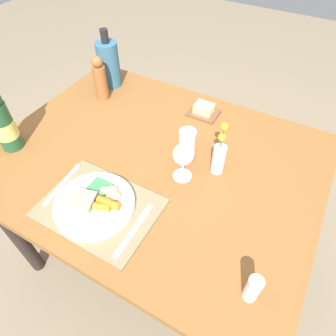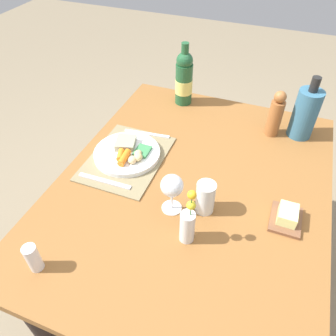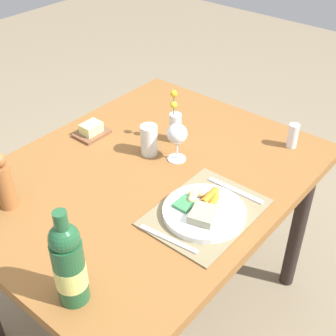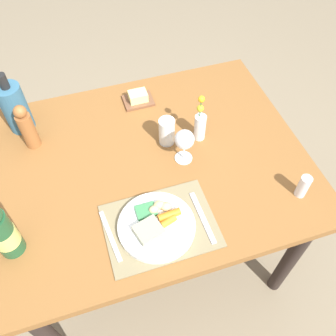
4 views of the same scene
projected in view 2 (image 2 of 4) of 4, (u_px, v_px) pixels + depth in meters
name	position (u px, v px, depth m)	size (l,w,h in m)	color
ground_plane	(185.00, 284.00, 1.73)	(8.00, 8.00, 0.00)	#86765C
dining_table	(191.00, 201.00, 1.27)	(1.24, 0.97, 0.77)	brown
placemat	(127.00, 158.00, 1.30)	(0.38, 0.28, 0.01)	#827552
dinner_plate	(128.00, 153.00, 1.29)	(0.27, 0.27, 0.05)	white
fork	(147.00, 134.00, 1.41)	(0.02, 0.20, 0.01)	silver
knife	(105.00, 181.00, 1.20)	(0.02, 0.21, 0.01)	silver
wine_glass	(172.00, 187.00, 1.04)	(0.08, 0.08, 0.15)	white
butter_dish	(287.00, 217.00, 1.06)	(0.13, 0.10, 0.05)	brown
cooler_bottle	(305.00, 113.00, 1.34)	(0.10, 0.10, 0.27)	#336480
salt_shaker	(33.00, 258.00, 0.92)	(0.04, 0.04, 0.10)	white
wine_bottle	(184.00, 79.00, 1.53)	(0.08, 0.08, 0.30)	#1F532F
pepper_mill	(276.00, 115.00, 1.36)	(0.06, 0.06, 0.21)	#985C2F
flower_vase	(188.00, 224.00, 0.97)	(0.05, 0.05, 0.22)	silver
water_tumbler	(205.00, 199.00, 1.07)	(0.06, 0.06, 0.12)	silver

